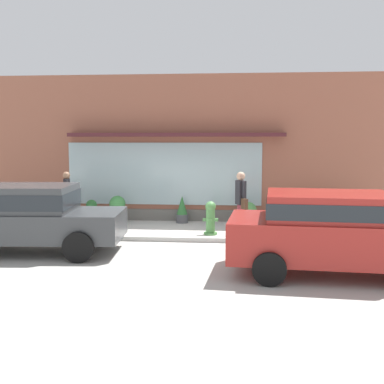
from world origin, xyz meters
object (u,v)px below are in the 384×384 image
object	(u,v)px
potted_plant_window_center	(325,213)
potted_plant_near_hydrant	(37,209)
potted_plant_low_front	(92,210)
potted_plant_doorstep	(248,213)
parked_car_dark_gray	(28,214)
potted_plant_corner_tall	(297,214)
pedestrian_with_handbag	(241,199)
potted_plant_window_left	(182,210)
potted_plant_by_entrance	(117,207)
fire_hydrant	(210,218)
pedestrian_passerby	(67,194)
parked_car_red	(335,229)

from	to	relation	value
potted_plant_window_center	potted_plant_near_hydrant	world-z (taller)	potted_plant_near_hydrant
potted_plant_low_front	potted_plant_doorstep	distance (m)	4.93
parked_car_dark_gray	potted_plant_corner_tall	bearing A→B (deg)	26.36
pedestrian_with_handbag	potted_plant_corner_tall	distance (m)	2.32
parked_car_dark_gray	potted_plant_window_center	xyz separation A→B (m)	(7.43, 3.92, -0.48)
potted_plant_window_left	potted_plant_by_entrance	world-z (taller)	potted_plant_by_entrance
fire_hydrant	potted_plant_corner_tall	xyz separation A→B (m)	(2.52, 1.35, -0.08)
pedestrian_passerby	potted_plant_near_hydrant	world-z (taller)	pedestrian_passerby
potted_plant_doorstep	pedestrian_with_handbag	bearing A→B (deg)	-98.52
potted_plant_low_front	potted_plant_doorstep	bearing A→B (deg)	-1.17
potted_plant_corner_tall	parked_car_dark_gray	bearing A→B (deg)	-149.67
potted_plant_window_center	potted_plant_window_left	world-z (taller)	potted_plant_window_left
potted_plant_by_entrance	potted_plant_window_left	bearing A→B (deg)	7.06
potted_plant_window_center	potted_plant_window_left	distance (m)	4.35
potted_plant_window_left	potted_plant_low_front	size ratio (longest dim) A/B	1.19
potted_plant_window_center	potted_plant_near_hydrant	distance (m)	8.89
parked_car_dark_gray	potted_plant_window_left	bearing A→B (deg)	50.28
potted_plant_window_center	parked_car_red	bearing A→B (deg)	-98.15
potted_plant_near_hydrant	pedestrian_with_handbag	bearing A→B (deg)	-13.60
potted_plant_by_entrance	pedestrian_passerby	bearing A→B (deg)	-163.86
potted_plant_corner_tall	potted_plant_near_hydrant	world-z (taller)	potted_plant_near_hydrant
parked_car_red	potted_plant_near_hydrant	xyz separation A→B (m)	(-8.16, 5.17, -0.50)
parked_car_red	potted_plant_near_hydrant	bearing A→B (deg)	152.05
parked_car_red	potted_plant_doorstep	distance (m)	5.50
pedestrian_passerby	parked_car_dark_gray	distance (m)	3.66
pedestrian_with_handbag	potted_plant_by_entrance	world-z (taller)	pedestrian_with_handbag
fire_hydrant	pedestrian_passerby	bearing A→B (deg)	165.91
pedestrian_with_handbag	potted_plant_window_center	bearing A→B (deg)	96.83
fire_hydrant	potted_plant_near_hydrant	size ratio (longest dim) A/B	1.06
potted_plant_doorstep	pedestrian_passerby	bearing A→B (deg)	-175.89
pedestrian_with_handbag	parked_car_dark_gray	distance (m)	5.48
parked_car_red	potted_plant_by_entrance	size ratio (longest dim) A/B	5.00
pedestrian_passerby	parked_car_dark_gray	size ratio (longest dim) A/B	0.38
potted_plant_window_center	potted_plant_low_front	bearing A→B (deg)	178.27
potted_plant_corner_tall	potted_plant_low_front	bearing A→B (deg)	177.61
parked_car_dark_gray	potted_plant_low_front	xyz separation A→B (m)	(0.24, 4.13, -0.52)
potted_plant_corner_tall	potted_plant_window_left	bearing A→B (deg)	172.85
parked_car_dark_gray	potted_plant_corner_tall	xyz separation A→B (m)	(6.61, 3.87, -0.51)
pedestrian_passerby	potted_plant_corner_tall	xyz separation A→B (m)	(6.99, 0.23, -0.56)
potted_plant_corner_tall	potted_plant_near_hydrant	distance (m)	8.08
potted_plant_window_center	potted_plant_by_entrance	distance (m)	6.34
pedestrian_passerby	parked_car_red	bearing A→B (deg)	35.53
fire_hydrant	potted_plant_near_hydrant	bearing A→B (deg)	165.46
fire_hydrant	parked_car_red	xyz separation A→B (m)	(2.60, -3.73, 0.44)
potted_plant_window_left	parked_car_dark_gray	bearing A→B (deg)	-125.75
pedestrian_passerby	potted_plant_window_center	xyz separation A→B (m)	(7.80, 0.28, -0.53)
potted_plant_by_entrance	potted_plant_window_center	bearing A→B (deg)	-1.29
potted_plant_by_entrance	potted_plant_corner_tall	world-z (taller)	potted_plant_by_entrance
pedestrian_with_handbag	potted_plant_corner_tall	bearing A→B (deg)	106.62
potted_plant_low_front	potted_plant_near_hydrant	bearing A→B (deg)	-174.01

